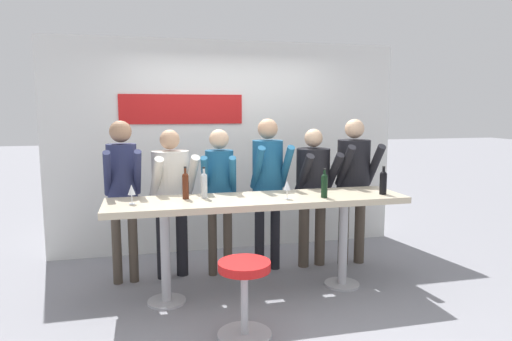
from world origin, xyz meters
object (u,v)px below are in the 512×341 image
at_px(person_center_right, 313,183).
at_px(person_right, 354,176).
at_px(wine_bottle_1, 324,184).
at_px(wine_glass_0, 132,190).
at_px(person_center_left, 219,185).
at_px(wine_bottle_0, 383,181).
at_px(wine_glass_1, 287,186).
at_px(bar_stool, 244,287).
at_px(wine_bottle_2, 185,184).
at_px(wine_bottle_3, 204,184).
at_px(person_far_left, 122,182).
at_px(tasting_table, 259,210).
at_px(person_center, 268,177).
at_px(person_left, 171,188).

bearing_deg(person_center_right, person_right, -10.17).
xyz_separation_m(wine_bottle_1, wine_glass_0, (-1.79, 0.13, -0.00)).
bearing_deg(wine_bottle_1, person_center_left, 140.44).
xyz_separation_m(person_center_left, wine_bottle_0, (1.53, -0.72, 0.09)).
bearing_deg(wine_glass_1, person_center_right, 54.03).
xyz_separation_m(bar_stool, wine_bottle_2, (-0.37, 0.91, 0.69)).
relative_size(person_center_right, wine_bottle_2, 5.14).
relative_size(wine_bottle_3, wine_glass_0, 1.70).
xyz_separation_m(wine_bottle_0, wine_bottle_3, (-1.76, 0.23, 0.01)).
height_order(wine_bottle_1, wine_glass_1, wine_bottle_1).
distance_m(person_far_left, wine_glass_0, 0.64).
bearing_deg(wine_bottle_2, person_right, 14.06).
bearing_deg(person_center_right, wine_glass_0, -167.44).
bearing_deg(wine_bottle_3, tasting_table, -11.12).
distance_m(person_right, wine_bottle_2, 2.03).
relative_size(wine_bottle_0, wine_glass_0, 1.59).
relative_size(person_center, wine_glass_1, 9.65).
height_order(person_left, person_center_left, person_center_left).
distance_m(tasting_table, wine_bottle_0, 1.28).
height_order(tasting_table, wine_glass_1, wine_glass_1).
xyz_separation_m(person_right, wine_bottle_3, (-1.79, -0.50, 0.05)).
bearing_deg(wine_bottle_3, wine_glass_1, -16.89).
relative_size(tasting_table, person_center_left, 1.80).
bearing_deg(wine_bottle_1, person_right, 48.29).
bearing_deg(wine_bottle_0, person_right, 87.41).
height_order(person_center_left, wine_glass_0, person_center_left).
xyz_separation_m(person_left, person_center, (1.06, -0.03, 0.09)).
bearing_deg(person_center_right, wine_bottle_3, -163.63).
bearing_deg(wine_glass_0, wine_bottle_2, 14.90).
height_order(person_center, wine_bottle_1, person_center).
distance_m(person_center_right, wine_glass_0, 2.09).
distance_m(wine_bottle_3, wine_glass_0, 0.68).
distance_m(bar_stool, person_center_left, 1.51).
distance_m(tasting_table, wine_bottle_1, 0.68).
relative_size(person_far_left, wine_bottle_3, 5.64).
distance_m(tasting_table, wine_bottle_3, 0.58).
bearing_deg(bar_stool, wine_bottle_2, 112.12).
bearing_deg(person_left, wine_glass_0, -130.92).
bearing_deg(person_center_left, wine_glass_1, -42.57).
relative_size(wine_bottle_1, wine_glass_0, 1.60).
height_order(person_far_left, wine_bottle_0, person_far_left).
distance_m(bar_stool, wine_glass_0, 1.34).
relative_size(person_left, wine_bottle_3, 5.31).
distance_m(person_left, wine_bottle_3, 0.64).
relative_size(person_center, wine_bottle_2, 5.52).
height_order(person_left, person_right, person_right).
bearing_deg(wine_bottle_1, bar_stool, -145.02).
relative_size(tasting_table, wine_bottle_3, 9.57).
relative_size(person_left, person_center_left, 1.00).
bearing_deg(person_left, person_center, -13.13).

